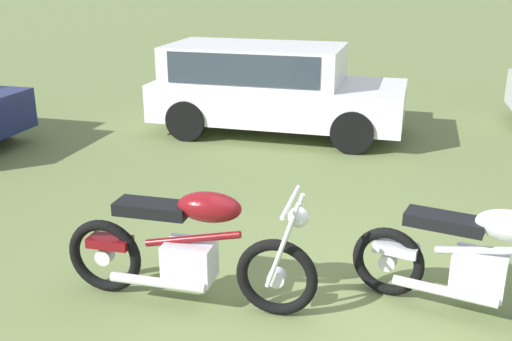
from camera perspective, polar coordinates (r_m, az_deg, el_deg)
The scene contains 4 objects.
ground_plane at distance 4.88m, azimuth 8.06°, elevation -13.98°, with size 120.00×120.00×0.00m, color olive.
motorcycle_maroon at distance 4.84m, azimuth -6.38°, elevation -7.44°, with size 2.08×0.89×1.02m.
motorcycle_silver at distance 4.96m, azimuth 20.76°, elevation -8.18°, with size 1.79×1.21×1.02m.
car_white at distance 9.79m, azimuth 1.07°, elevation 8.43°, with size 4.34×2.85×1.43m.
Camera 1 is at (-0.81, -4.01, 2.65)m, focal length 41.77 mm.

